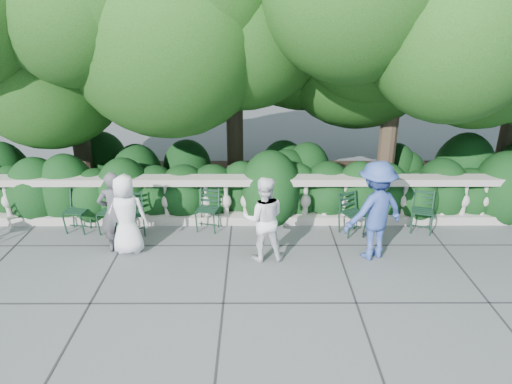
{
  "coord_description": "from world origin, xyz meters",
  "views": [
    {
      "loc": [
        -0.02,
        -6.72,
        4.1
      ],
      "look_at": [
        0.0,
        1.0,
        1.0
      ],
      "focal_mm": 32.0,
      "sensor_mm": 36.0,
      "label": 1
    }
  ],
  "objects_px": {
    "chair_c": "(136,238)",
    "person_woman_grey": "(115,212)",
    "person_businessman": "(126,214)",
    "chair_a": "(76,234)",
    "person_casual_man": "(264,219)",
    "person_older_blue": "(375,211)",
    "chair_f": "(355,237)",
    "chair_e": "(420,235)",
    "chair_b": "(110,236)",
    "chair_d": "(206,233)"
  },
  "relations": [
    {
      "from": "chair_c",
      "to": "person_woman_grey",
      "type": "relative_size",
      "value": 0.56
    },
    {
      "from": "person_businessman",
      "to": "chair_a",
      "type": "bearing_deg",
      "value": -29.03
    },
    {
      "from": "person_casual_man",
      "to": "person_woman_grey",
      "type": "bearing_deg",
      "value": -8.97
    },
    {
      "from": "person_older_blue",
      "to": "person_woman_grey",
      "type": "bearing_deg",
      "value": -27.25
    },
    {
      "from": "chair_f",
      "to": "person_woman_grey",
      "type": "distance_m",
      "value": 4.54
    },
    {
      "from": "chair_a",
      "to": "person_businessman",
      "type": "relative_size",
      "value": 0.57
    },
    {
      "from": "chair_a",
      "to": "chair_e",
      "type": "height_order",
      "value": "same"
    },
    {
      "from": "chair_a",
      "to": "person_older_blue",
      "type": "xyz_separation_m",
      "value": [
        5.58,
        -0.85,
        0.89
      ]
    },
    {
      "from": "chair_a",
      "to": "chair_c",
      "type": "bearing_deg",
      "value": 0.81
    },
    {
      "from": "chair_b",
      "to": "person_casual_man",
      "type": "bearing_deg",
      "value": -8.55
    },
    {
      "from": "chair_f",
      "to": "person_casual_man",
      "type": "height_order",
      "value": "person_casual_man"
    },
    {
      "from": "chair_c",
      "to": "person_businessman",
      "type": "height_order",
      "value": "person_businessman"
    },
    {
      "from": "person_businessman",
      "to": "chair_b",
      "type": "bearing_deg",
      "value": -47.46
    },
    {
      "from": "person_older_blue",
      "to": "chair_d",
      "type": "bearing_deg",
      "value": -40.85
    },
    {
      "from": "chair_c",
      "to": "chair_d",
      "type": "relative_size",
      "value": 1.0
    },
    {
      "from": "chair_d",
      "to": "chair_f",
      "type": "distance_m",
      "value": 2.92
    },
    {
      "from": "chair_b",
      "to": "person_woman_grey",
      "type": "distance_m",
      "value": 0.98
    },
    {
      "from": "chair_d",
      "to": "person_casual_man",
      "type": "height_order",
      "value": "person_casual_man"
    },
    {
      "from": "chair_a",
      "to": "chair_c",
      "type": "height_order",
      "value": "same"
    },
    {
      "from": "chair_a",
      "to": "chair_e",
      "type": "bearing_deg",
      "value": 7.03
    },
    {
      "from": "chair_a",
      "to": "person_woman_grey",
      "type": "relative_size",
      "value": 0.56
    },
    {
      "from": "chair_e",
      "to": "person_woman_grey",
      "type": "distance_m",
      "value": 5.8
    },
    {
      "from": "chair_a",
      "to": "chair_b",
      "type": "distance_m",
      "value": 0.68
    },
    {
      "from": "chair_a",
      "to": "chair_c",
      "type": "xyz_separation_m",
      "value": [
        1.2,
        -0.14,
        0.0
      ]
    },
    {
      "from": "chair_d",
      "to": "chair_e",
      "type": "relative_size",
      "value": 1.0
    },
    {
      "from": "chair_a",
      "to": "person_businessman",
      "type": "bearing_deg",
      "value": -20.78
    },
    {
      "from": "person_businessman",
      "to": "person_woman_grey",
      "type": "height_order",
      "value": "person_woman_grey"
    },
    {
      "from": "chair_a",
      "to": "person_woman_grey",
      "type": "height_order",
      "value": "person_woman_grey"
    },
    {
      "from": "chair_e",
      "to": "chair_c",
      "type": "bearing_deg",
      "value": -162.24
    },
    {
      "from": "chair_d",
      "to": "person_older_blue",
      "type": "distance_m",
      "value": 3.28
    },
    {
      "from": "chair_b",
      "to": "person_businessman",
      "type": "relative_size",
      "value": 0.57
    },
    {
      "from": "chair_e",
      "to": "chair_b",
      "type": "bearing_deg",
      "value": -162.96
    },
    {
      "from": "chair_c",
      "to": "chair_e",
      "type": "distance_m",
      "value": 5.54
    },
    {
      "from": "person_woman_grey",
      "to": "chair_f",
      "type": "bearing_deg",
      "value": 167.09
    },
    {
      "from": "chair_f",
      "to": "person_older_blue",
      "type": "height_order",
      "value": "person_older_blue"
    },
    {
      "from": "chair_e",
      "to": "chair_a",
      "type": "bearing_deg",
      "value": -163.6
    },
    {
      "from": "person_woman_grey",
      "to": "chair_e",
      "type": "bearing_deg",
      "value": 166.42
    },
    {
      "from": "chair_d",
      "to": "person_businessman",
      "type": "xyz_separation_m",
      "value": [
        -1.31,
        -0.72,
        0.73
      ]
    },
    {
      "from": "person_older_blue",
      "to": "chair_b",
      "type": "bearing_deg",
      "value": -33.2
    },
    {
      "from": "chair_f",
      "to": "person_businessman",
      "type": "xyz_separation_m",
      "value": [
        -4.23,
        -0.55,
        0.73
      ]
    },
    {
      "from": "person_businessman",
      "to": "person_older_blue",
      "type": "relative_size",
      "value": 0.83
    },
    {
      "from": "chair_b",
      "to": "person_casual_man",
      "type": "height_order",
      "value": "person_casual_man"
    },
    {
      "from": "chair_a",
      "to": "person_older_blue",
      "type": "height_order",
      "value": "person_older_blue"
    },
    {
      "from": "person_casual_man",
      "to": "person_older_blue",
      "type": "distance_m",
      "value": 1.92
    },
    {
      "from": "chair_b",
      "to": "person_woman_grey",
      "type": "height_order",
      "value": "person_woman_grey"
    },
    {
      "from": "chair_b",
      "to": "chair_f",
      "type": "distance_m",
      "value": 4.78
    },
    {
      "from": "chair_d",
      "to": "person_businessman",
      "type": "relative_size",
      "value": 0.57
    },
    {
      "from": "person_woman_grey",
      "to": "chair_c",
      "type": "bearing_deg",
      "value": -130.87
    },
    {
      "from": "chair_c",
      "to": "person_casual_man",
      "type": "xyz_separation_m",
      "value": [
        2.46,
        -0.77,
        0.76
      ]
    },
    {
      "from": "chair_a",
      "to": "person_businessman",
      "type": "distance_m",
      "value": 1.58
    }
  ]
}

